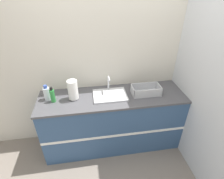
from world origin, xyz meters
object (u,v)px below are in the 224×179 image
object	(u,v)px
paper_towel_roll	(73,90)
dish_rack	(146,91)
sink	(110,94)
bottle_clear	(47,93)
bottle_green	(53,95)

from	to	relation	value
paper_towel_roll	dish_rack	distance (m)	0.99
sink	paper_towel_roll	bearing A→B (deg)	-179.82
dish_rack	bottle_clear	world-z (taller)	bottle_clear
bottle_green	bottle_clear	bearing A→B (deg)	142.11
paper_towel_roll	bottle_green	distance (m)	0.27
sink	dish_rack	size ratio (longest dim) A/B	1.16
paper_towel_roll	dish_rack	size ratio (longest dim) A/B	0.69
sink	bottle_green	size ratio (longest dim) A/B	2.16
paper_towel_roll	bottle_clear	world-z (taller)	paper_towel_roll
sink	bottle_green	bearing A→B (deg)	-178.18
dish_rack	bottle_green	size ratio (longest dim) A/B	1.86
dish_rack	paper_towel_roll	bearing A→B (deg)	178.29
paper_towel_roll	sink	bearing A→B (deg)	0.18
paper_towel_roll	bottle_green	bearing A→B (deg)	-175.15
dish_rack	bottle_clear	xyz separation A→B (m)	(-1.32, 0.07, 0.05)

